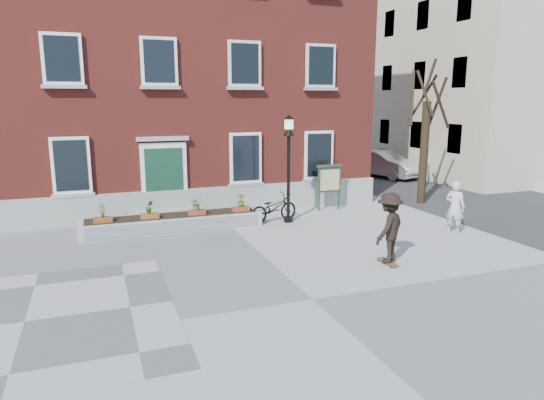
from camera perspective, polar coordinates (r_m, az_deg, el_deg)
name	(u,v)px	position (r m, az deg, el deg)	size (l,w,h in m)	color
ground	(312,299)	(11.26, 4.78, -11.58)	(100.00, 100.00, 0.00)	#99999B
checker_patch	(24,322)	(11.37, -27.11, -12.64)	(6.00, 6.00, 0.01)	#575659
bicycle	(274,208)	(17.94, 0.18, -0.94)	(0.70, 2.01, 1.05)	black
parked_car	(383,164)	(29.28, 12.89, 4.19)	(1.66, 4.76, 1.57)	#BCBFC1
bystander	(455,207)	(17.44, 20.73, -0.80)	(0.66, 0.43, 1.81)	silver
brick_building	(144,58)	(23.53, -14.86, 15.82)	(18.40, 10.85, 12.60)	maroon
planter_assembly	(173,221)	(17.21, -11.52, -2.47)	(6.20, 1.12, 1.15)	beige
bare_tree	(425,139)	(22.02, 17.53, 6.83)	(1.83, 1.83, 6.16)	#2E2114
side_street	(428,63)	(36.86, 17.88, 15.12)	(15.20, 36.00, 14.50)	#393A3C
lamp_post	(289,154)	(17.59, 1.97, 5.45)	(0.40, 0.40, 3.93)	black
notice_board	(329,180)	(19.94, 6.77, 2.41)	(1.10, 0.16, 1.87)	#193223
skateboarder	(389,228)	(13.58, 13.62, -3.17)	(1.44, 1.27, 2.01)	brown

